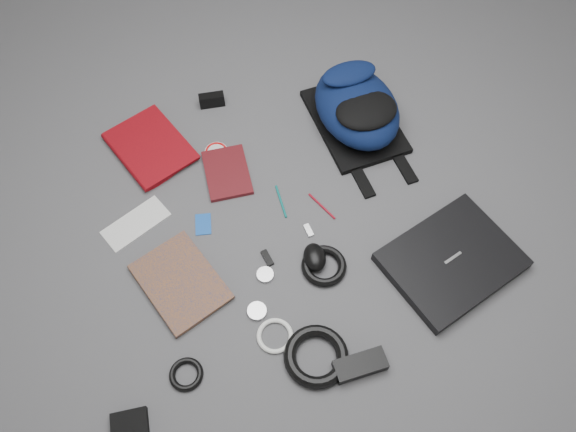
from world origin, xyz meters
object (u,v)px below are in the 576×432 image
object	(u,v)px
textbook_red	(123,163)
power_brick	(360,365)
mouse	(315,257)
compact_camera	(212,100)
dvd_case	(227,173)
backpack	(357,107)
pouch	(130,429)
comic_book	(151,302)
laptop	(451,260)

from	to	relation	value
textbook_red	power_brick	world-z (taller)	power_brick
mouse	compact_camera	bearing A→B (deg)	110.40
dvd_case	compact_camera	distance (m)	0.31
dvd_case	mouse	distance (m)	0.43
backpack	pouch	xyz separation A→B (m)	(-0.97, -0.73, -0.07)
textbook_red	comic_book	bearing A→B (deg)	-111.04
textbook_red	compact_camera	world-z (taller)	compact_camera
textbook_red	pouch	size ratio (longest dim) A/B	3.08
textbook_red	compact_camera	bearing A→B (deg)	5.31
comic_book	power_brick	world-z (taller)	power_brick
power_brick	mouse	bearing A→B (deg)	92.54
compact_camera	laptop	bearing A→B (deg)	-50.31
mouse	pouch	xyz separation A→B (m)	(-0.63, -0.28, -0.01)
comic_book	dvd_case	distance (m)	0.50
laptop	mouse	size ratio (longest dim) A/B	3.99
comic_book	pouch	xyz separation A→B (m)	(-0.13, -0.32, 0.00)
comic_book	pouch	bearing A→B (deg)	-129.39
laptop	dvd_case	distance (m)	0.77
comic_book	dvd_case	xyz separation A→B (m)	(0.35, 0.36, -0.00)
power_brick	pouch	bearing A→B (deg)	177.81
backpack	power_brick	bearing A→B (deg)	-113.35
backpack	laptop	bearing A→B (deg)	-85.54
backpack	power_brick	distance (m)	0.87
laptop	mouse	world-z (taller)	mouse
comic_book	compact_camera	distance (m)	0.77
pouch	comic_book	bearing A→B (deg)	67.43
mouse	dvd_case	bearing A→B (deg)	122.35
textbook_red	power_brick	size ratio (longest dim) A/B	2.01
laptop	power_brick	bearing A→B (deg)	-167.41
mouse	pouch	world-z (taller)	mouse
comic_book	compact_camera	xyz separation A→B (m)	(0.39, 0.67, 0.01)
backpack	mouse	bearing A→B (deg)	-126.84
laptop	mouse	distance (m)	0.41
dvd_case	pouch	world-z (taller)	pouch
pouch	laptop	bearing A→B (deg)	7.28
backpack	textbook_red	xyz separation A→B (m)	(-0.80, 0.11, -0.07)
dvd_case	mouse	xyz separation A→B (m)	(0.15, -0.40, 0.02)
textbook_red	compact_camera	size ratio (longest dim) A/B	3.27
textbook_red	dvd_case	bearing A→B (deg)	-43.79
compact_camera	power_brick	size ratio (longest dim) A/B	0.62
power_brick	pouch	world-z (taller)	power_brick
mouse	power_brick	bearing A→B (deg)	-79.19
laptop	dvd_case	xyz separation A→B (m)	(-0.53, 0.55, -0.01)
backpack	comic_book	size ratio (longest dim) A/B	1.49
pouch	textbook_red	bearing A→B (deg)	78.92
pouch	dvd_case	bearing A→B (deg)	54.89
comic_book	mouse	xyz separation A→B (m)	(0.50, -0.04, 0.01)
laptop	dvd_case	world-z (taller)	laptop
textbook_red	power_brick	bearing A→B (deg)	-80.57
textbook_red	pouch	world-z (taller)	textbook_red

